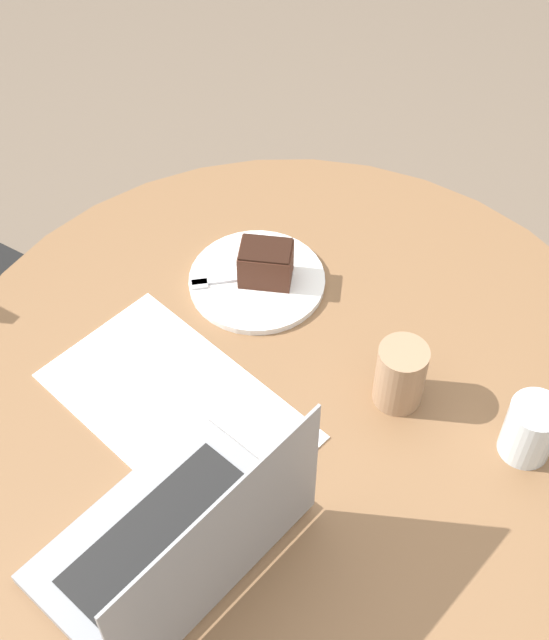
{
  "coord_description": "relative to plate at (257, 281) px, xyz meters",
  "views": [
    {
      "loc": [
        0.19,
        -0.76,
        1.87
      ],
      "look_at": [
        -0.06,
        0.1,
        0.8
      ],
      "focal_mm": 50.0,
      "sensor_mm": 36.0,
      "label": 1
    }
  ],
  "objects": [
    {
      "name": "plate",
      "position": [
        0.0,
        0.0,
        0.0
      ],
      "size": [
        0.23,
        0.23,
        0.01
      ],
      "color": "white",
      "rests_on": "dining_table"
    },
    {
      "name": "cake_slice",
      "position": [
        0.01,
        0.01,
        0.04
      ],
      "size": [
        0.09,
        0.07,
        0.07
      ],
      "rotation": [
        0.0,
        0.0,
        0.14
      ],
      "color": "#472619",
      "rests_on": "plate"
    },
    {
      "name": "water_glass",
      "position": [
        0.46,
        -0.21,
        0.04
      ],
      "size": [
        0.07,
        0.07,
        0.1
      ],
      "color": "silver",
      "rests_on": "dining_table"
    },
    {
      "name": "dining_table",
      "position": [
        0.12,
        -0.21,
        -0.16
      ],
      "size": [
        1.1,
        1.1,
        0.76
      ],
      "color": "brown",
      "rests_on": "ground_plane"
    },
    {
      "name": "ground_plane",
      "position": [
        0.12,
        -0.21,
        -0.77
      ],
      "size": [
        12.0,
        12.0,
        0.0
      ],
      "primitive_type": "plane",
      "color": "#6B5B4C"
    },
    {
      "name": "coffee_glass",
      "position": [
        0.27,
        -0.17,
        0.05
      ],
      "size": [
        0.07,
        0.07,
        0.11
      ],
      "color": "#997556",
      "rests_on": "dining_table"
    },
    {
      "name": "paper_document",
      "position": [
        -0.04,
        -0.27,
        -0.0
      ],
      "size": [
        0.47,
        0.4,
        0.0
      ],
      "rotation": [
        0.0,
        0.0,
        -0.49
      ],
      "color": "white",
      "rests_on": "dining_table"
    },
    {
      "name": "fork",
      "position": [
        -0.04,
        -0.02,
        0.01
      ],
      "size": [
        0.16,
        0.09,
        0.0
      ],
      "rotation": [
        0.0,
        0.0,
        3.58
      ],
      "color": "silver",
      "rests_on": "plate"
    },
    {
      "name": "laptop",
      "position": [
        0.05,
        -0.5,
        0.04
      ],
      "size": [
        0.35,
        0.4,
        0.25
      ],
      "rotation": [
        0.0,
        0.0,
        7.4
      ],
      "color": "gray",
      "rests_on": "dining_table"
    }
  ]
}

